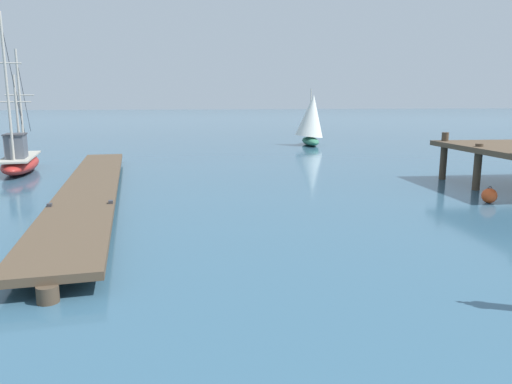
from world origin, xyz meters
The scene contains 4 objects.
floating_dock centered at (-6.97, 17.43, 0.36)m, with size 2.41×19.21×0.53m.
fishing_boat_2 centered at (-10.83, 23.98, 0.61)m, with size 1.90×6.85×6.92m.
mooring_buoy centered at (5.84, 13.21, 0.24)m, with size 0.49×0.49×0.56m.
distant_sailboat centered at (7.02, 34.21, 1.90)m, with size 2.71×4.27×4.21m.
Camera 1 is at (-4.94, 0.06, 3.26)m, focal length 33.37 mm.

